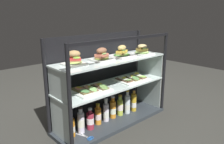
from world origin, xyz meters
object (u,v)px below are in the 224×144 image
object	(u,v)px
kitchen_scissors	(88,138)
juice_bottle_back_left	(81,122)
open_sandwich_tray_mid_left	(132,78)
juice_bottle_front_right_end	(106,112)
juice_bottle_front_second	(127,104)
plated_roll_sandwich_mid_right	(74,59)
juice_bottle_front_fourth	(90,120)
juice_bottle_front_left_end	(71,127)
juice_bottle_near_post	(120,107)
open_sandwich_tray_right_of_center	(90,89)
juice_bottle_front_middle	(134,102)
plated_roll_sandwich_far_left	(102,56)
juice_bottle_back_center	(113,109)
plated_roll_sandwich_right_of_center	(142,51)
plated_roll_sandwich_center	(122,53)
juice_bottle_back_right	(98,116)

from	to	relation	value
kitchen_scissors	juice_bottle_back_left	bearing A→B (deg)	86.11
open_sandwich_tray_mid_left	juice_bottle_front_right_end	world-z (taller)	open_sandwich_tray_mid_left
juice_bottle_front_second	kitchen_scissors	xyz separation A→B (m)	(-0.61, -0.12, -0.10)
plated_roll_sandwich_mid_right	juice_bottle_front_fourth	distance (m)	0.60
juice_bottle_front_right_end	juice_bottle_back_left	bearing A→B (deg)	-176.76
juice_bottle_front_left_end	juice_bottle_near_post	xyz separation A→B (m)	(0.61, 0.01, 0.01)
open_sandwich_tray_mid_left	juice_bottle_front_right_end	size ratio (longest dim) A/B	1.43
open_sandwich_tray_right_of_center	juice_bottle_front_right_end	distance (m)	0.35
juice_bottle_front_fourth	juice_bottle_front_middle	bearing A→B (deg)	-0.64
open_sandwich_tray_mid_left	plated_roll_sandwich_far_left	bearing A→B (deg)	176.81
plated_roll_sandwich_mid_right	juice_bottle_front_right_end	xyz separation A→B (m)	(0.33, -0.02, -0.58)
plated_roll_sandwich_mid_right	kitchen_scissors	world-z (taller)	plated_roll_sandwich_mid_right
juice_bottle_back_center	plated_roll_sandwich_right_of_center	bearing A→B (deg)	-9.17
juice_bottle_near_post	juice_bottle_front_middle	distance (m)	0.19
juice_bottle_front_second	kitchen_scissors	bearing A→B (deg)	-169.25
plated_roll_sandwich_right_of_center	juice_bottle_back_left	xyz separation A→B (m)	(-0.78, 0.04, -0.56)
plated_roll_sandwich_right_of_center	juice_bottle_front_right_end	world-z (taller)	plated_roll_sandwich_right_of_center
juice_bottle_back_center	open_sandwich_tray_mid_left	bearing A→B (deg)	-8.99
juice_bottle_front_second	juice_bottle_front_middle	xyz separation A→B (m)	(0.09, -0.01, -0.00)
open_sandwich_tray_right_of_center	juice_bottle_back_center	size ratio (longest dim) A/B	1.46
open_sandwich_tray_mid_left	juice_bottle_back_left	world-z (taller)	open_sandwich_tray_mid_left
open_sandwich_tray_mid_left	plated_roll_sandwich_mid_right	bearing A→B (deg)	175.65
plated_roll_sandwich_far_left	plated_roll_sandwich_center	xyz separation A→B (m)	(0.26, 0.00, -0.01)
juice_bottle_back_right	juice_bottle_near_post	world-z (taller)	juice_bottle_near_post
open_sandwich_tray_right_of_center	juice_bottle_back_left	xyz separation A→B (m)	(-0.12, -0.01, -0.28)
open_sandwich_tray_right_of_center	juice_bottle_front_right_end	xyz separation A→B (m)	(0.19, 0.01, -0.29)
juice_bottle_back_center	juice_bottle_near_post	bearing A→B (deg)	-3.54
open_sandwich_tray_mid_left	juice_bottle_back_center	xyz separation A→B (m)	(-0.24, 0.04, -0.29)
plated_roll_sandwich_right_of_center	open_sandwich_tray_right_of_center	size ratio (longest dim) A/B	0.58
open_sandwich_tray_right_of_center	juice_bottle_front_fourth	distance (m)	0.30
juice_bottle_front_left_end	juice_bottle_front_fourth	world-z (taller)	juice_bottle_front_left_end
plated_roll_sandwich_mid_right	plated_roll_sandwich_center	distance (m)	0.54
plated_roll_sandwich_mid_right	juice_bottle_front_left_end	distance (m)	0.60
plated_roll_sandwich_mid_right	juice_bottle_front_left_end	world-z (taller)	plated_roll_sandwich_mid_right
plated_roll_sandwich_center	juice_bottle_back_left	distance (m)	0.77
open_sandwich_tray_right_of_center	juice_bottle_back_left	size ratio (longest dim) A/B	1.36
juice_bottle_front_left_end	juice_bottle_back_right	world-z (taller)	juice_bottle_front_left_end
juice_bottle_front_second	juice_bottle_front_right_end	bearing A→B (deg)	176.00
juice_bottle_back_right	kitchen_scissors	bearing A→B (deg)	-147.91
juice_bottle_back_left	juice_bottle_near_post	world-z (taller)	juice_bottle_back_left
plated_roll_sandwich_center	plated_roll_sandwich_right_of_center	distance (m)	0.26
open_sandwich_tray_mid_left	juice_bottle_front_left_end	size ratio (longest dim) A/B	1.60
juice_bottle_front_fourth	juice_bottle_back_center	bearing A→B (deg)	4.94
juice_bottle_front_fourth	juice_bottle_front_right_end	size ratio (longest dim) A/B	0.87
juice_bottle_front_second	open_sandwich_tray_mid_left	bearing A→B (deg)	-13.12
open_sandwich_tray_right_of_center	juice_bottle_front_middle	distance (m)	0.64
plated_roll_sandwich_far_left	juice_bottle_front_middle	world-z (taller)	plated_roll_sandwich_far_left
plated_roll_sandwich_far_left	juice_bottle_front_second	bearing A→B (deg)	-1.64
juice_bottle_front_second	plated_roll_sandwich_mid_right	bearing A→B (deg)	176.40
plated_roll_sandwich_right_of_center	juice_bottle_front_second	xyz separation A→B (m)	(-0.18, 0.03, -0.56)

